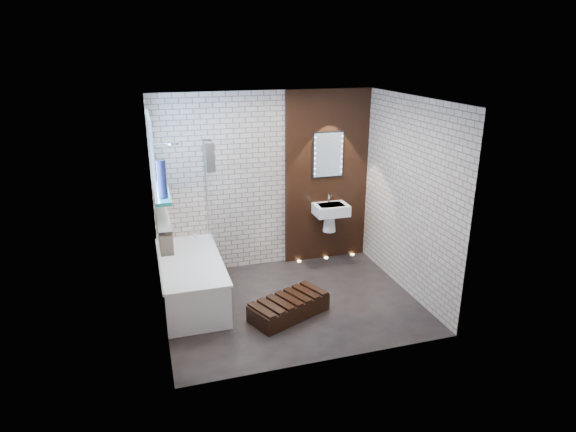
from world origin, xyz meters
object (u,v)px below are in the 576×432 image
object	(u,v)px
walnut_step	(289,308)
washbasin	(331,213)
led_mirror	(328,155)
bathtub	(191,280)
bath_screen	(210,196)

from	to	relation	value
walnut_step	washbasin	bearing A→B (deg)	51.97
washbasin	led_mirror	bearing A→B (deg)	90.00
bathtub	walnut_step	xyz separation A→B (m)	(1.10, -0.75, -0.18)
led_mirror	walnut_step	bearing A→B (deg)	-125.04
bath_screen	led_mirror	size ratio (longest dim) A/B	2.00
bathtub	walnut_step	world-z (taller)	bathtub
bath_screen	led_mirror	world-z (taller)	led_mirror
bath_screen	washbasin	xyz separation A→B (m)	(1.82, 0.18, -0.49)
bathtub	walnut_step	distance (m)	1.34
bathtub	bath_screen	world-z (taller)	bath_screen
bath_screen	led_mirror	bearing A→B (deg)	10.66
washbasin	bathtub	bearing A→B (deg)	-163.99
bath_screen	walnut_step	bearing A→B (deg)	-57.94
washbasin	walnut_step	world-z (taller)	washbasin
walnut_step	bathtub	bearing A→B (deg)	145.71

